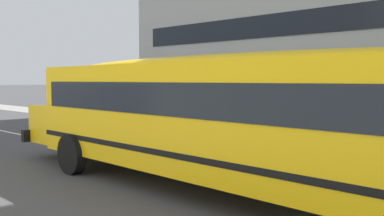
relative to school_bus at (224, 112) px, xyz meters
name	(u,v)px	position (x,y,z in m)	size (l,w,h in m)	color
ground_plane	(333,200)	(1.94, 1.29, -1.83)	(400.00, 400.00, 0.00)	#424244
lane_centreline	(333,200)	(1.94, 1.29, -1.83)	(110.00, 0.16, 0.01)	silver
school_bus	(224,112)	(0.00, 0.00, 0.00)	(13.83, 3.37, 3.09)	yellow
parked_car_black_under_tree	(94,110)	(-14.44, 5.97, -0.99)	(3.96, 2.00, 1.64)	black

